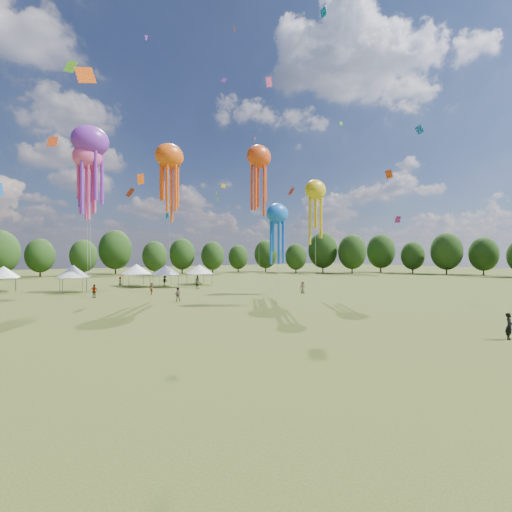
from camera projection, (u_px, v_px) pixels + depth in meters
ground at (424, 346)px, 23.76m from camera, size 300.00×300.00×0.00m
observer_main at (509, 326)px, 25.47m from camera, size 0.77×0.56×1.94m
spectator_near at (178, 294)px, 46.06m from camera, size 1.09×1.02×1.79m
spectators_far at (180, 283)px, 62.73m from camera, size 28.85×32.26×1.93m
festival_tents at (126, 270)px, 64.78m from camera, size 37.54×12.04×4.38m
show_kites at (195, 174)px, 54.78m from camera, size 34.21×24.93×26.44m
small_kites at (184, 121)px, 57.99m from camera, size 77.52×62.15×45.16m
treeline at (118, 252)px, 72.16m from camera, size 201.57×95.24×13.43m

